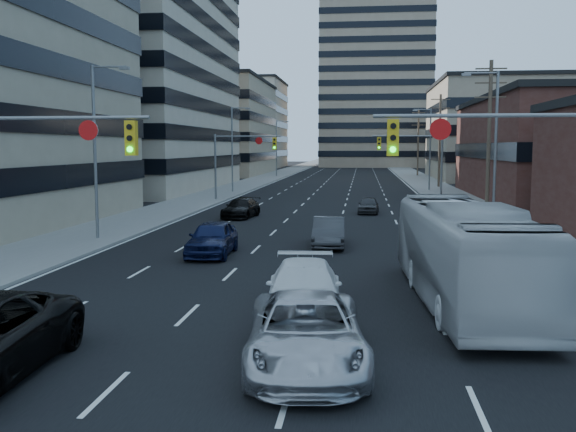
% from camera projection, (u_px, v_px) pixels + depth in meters
% --- Properties ---
extents(ground, '(400.00, 400.00, 0.00)m').
position_uv_depth(ground, '(195.00, 398.00, 12.49)').
color(ground, black).
rests_on(ground, ground).
extents(road_surface, '(18.00, 300.00, 0.02)m').
position_uv_depth(road_surface, '(348.00, 169.00, 140.87)').
color(road_surface, black).
rests_on(road_surface, ground).
extents(sidewalk_left, '(5.00, 300.00, 0.15)m').
position_uv_depth(sidewalk_left, '(296.00, 168.00, 142.18)').
color(sidewalk_left, slate).
rests_on(sidewalk_left, ground).
extents(sidewalk_right, '(5.00, 300.00, 0.15)m').
position_uv_depth(sidewalk_right, '(401.00, 169.00, 139.54)').
color(sidewalk_right, slate).
rests_on(sidewalk_right, ground).
extents(office_left_mid, '(26.00, 34.00, 28.00)m').
position_uv_depth(office_left_mid, '(99.00, 67.00, 73.34)').
color(office_left_mid, '#ADA089').
rests_on(office_left_mid, ground).
extents(office_left_far, '(20.00, 30.00, 16.00)m').
position_uv_depth(office_left_far, '(208.00, 129.00, 113.14)').
color(office_left_far, gray).
rests_on(office_left_far, ground).
extents(office_right_far, '(22.00, 28.00, 14.00)m').
position_uv_depth(office_right_far, '(510.00, 132.00, 95.76)').
color(office_right_far, gray).
rests_on(office_right_far, ground).
extents(apartment_tower, '(26.00, 26.00, 58.00)m').
position_uv_depth(apartment_tower, '(376.00, 48.00, 156.80)').
color(apartment_tower, gray).
rests_on(apartment_tower, ground).
extents(bg_block_left, '(24.00, 24.00, 20.00)m').
position_uv_depth(bg_block_left, '(232.00, 125.00, 152.88)').
color(bg_block_left, '#ADA089').
rests_on(bg_block_left, ground).
extents(bg_block_right, '(22.00, 22.00, 12.00)m').
position_uv_depth(bg_block_right, '(499.00, 141.00, 136.54)').
color(bg_block_right, gray).
rests_on(bg_block_right, ground).
extents(signal_near_left, '(6.59, 0.33, 6.00)m').
position_uv_depth(signal_near_left, '(32.00, 164.00, 20.78)').
color(signal_near_left, slate).
rests_on(signal_near_left, ground).
extents(signal_near_right, '(6.59, 0.33, 6.00)m').
position_uv_depth(signal_near_right, '(506.00, 165.00, 19.07)').
color(signal_near_right, slate).
rests_on(signal_near_right, ground).
extents(signal_far_left, '(6.09, 0.33, 6.00)m').
position_uv_depth(signal_far_left, '(241.00, 153.00, 57.35)').
color(signal_far_left, slate).
rests_on(signal_far_left, ground).
extents(signal_far_right, '(6.09, 0.33, 6.00)m').
position_uv_depth(signal_far_right, '(415.00, 153.00, 55.58)').
color(signal_far_right, slate).
rests_on(signal_far_right, ground).
extents(utility_pole_block, '(2.20, 0.28, 11.00)m').
position_uv_depth(utility_pole_block, '(489.00, 134.00, 46.02)').
color(utility_pole_block, '#4C3D2D').
rests_on(utility_pole_block, ground).
extents(utility_pole_midblock, '(2.20, 0.28, 11.00)m').
position_uv_depth(utility_pole_midblock, '(440.00, 139.00, 75.64)').
color(utility_pole_midblock, '#4C3D2D').
rests_on(utility_pole_midblock, ground).
extents(utility_pole_distant, '(2.20, 0.28, 11.00)m').
position_uv_depth(utility_pole_distant, '(418.00, 141.00, 105.27)').
color(utility_pole_distant, '#4C3D2D').
rests_on(utility_pole_distant, ground).
extents(streetlight_left_near, '(2.03, 0.22, 9.00)m').
position_uv_depth(streetlight_left_near, '(98.00, 143.00, 32.89)').
color(streetlight_left_near, slate).
rests_on(streetlight_left_near, ground).
extents(streetlight_left_mid, '(2.03, 0.22, 9.00)m').
position_uv_depth(streetlight_left_mid, '(234.00, 145.00, 67.45)').
color(streetlight_left_mid, slate).
rests_on(streetlight_left_mid, ground).
extents(streetlight_left_far, '(2.03, 0.22, 9.00)m').
position_uv_depth(streetlight_left_far, '(277.00, 146.00, 102.01)').
color(streetlight_left_far, slate).
rests_on(streetlight_left_far, ground).
extents(streetlight_right_near, '(2.03, 0.22, 9.00)m').
position_uv_depth(streetlight_right_near, '(493.00, 144.00, 35.45)').
color(streetlight_right_near, slate).
rests_on(streetlight_right_near, ground).
extents(streetlight_right_far, '(2.03, 0.22, 9.00)m').
position_uv_depth(streetlight_right_far, '(429.00, 145.00, 70.01)').
color(streetlight_right_far, slate).
rests_on(streetlight_right_far, ground).
extents(white_van, '(2.54, 5.42, 1.53)m').
position_uv_depth(white_van, '(304.00, 289.00, 18.58)').
color(white_van, white).
rests_on(white_van, ground).
extents(silver_suv, '(3.15, 5.82, 1.55)m').
position_uv_depth(silver_suv, '(306.00, 333.00, 14.21)').
color(silver_suv, '#B8B8BD').
rests_on(silver_suv, ground).
extents(transit_bus, '(3.40, 11.56, 3.18)m').
position_uv_depth(transit_bus, '(464.00, 254.00, 19.82)').
color(transit_bus, '#B9B9B9').
rests_on(transit_bus, ground).
extents(sedan_blue, '(1.97, 4.64, 1.56)m').
position_uv_depth(sedan_blue, '(212.00, 238.00, 28.77)').
color(sedan_blue, '#0E1438').
rests_on(sedan_blue, ground).
extents(sedan_grey_center, '(1.67, 4.41, 1.44)m').
position_uv_depth(sedan_grey_center, '(329.00, 232.00, 31.33)').
color(sedan_grey_center, '#353538').
rests_on(sedan_grey_center, ground).
extents(sedan_black_far, '(2.33, 4.74, 1.33)m').
position_uv_depth(sedan_black_far, '(241.00, 208.00, 44.11)').
color(sedan_black_far, black).
rests_on(sedan_black_far, ground).
extents(sedan_grey_right, '(1.65, 3.68, 1.23)m').
position_uv_depth(sedan_grey_right, '(368.00, 205.00, 46.93)').
color(sedan_grey_right, '#333335').
rests_on(sedan_grey_right, ground).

